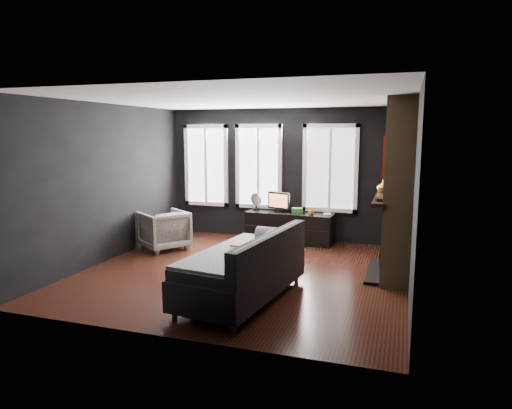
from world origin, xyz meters
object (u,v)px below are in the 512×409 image
(media_console, at_px, (290,227))
(book, at_px, (323,209))
(armchair, at_px, (164,228))
(mantel_vase, at_px, (383,187))
(mug, at_px, (311,212))
(sofa, at_px, (242,265))
(monitor, at_px, (279,201))

(media_console, bearing_deg, book, 4.27)
(book, bearing_deg, armchair, -155.10)
(media_console, distance_m, mantel_vase, 2.41)
(media_console, height_order, mug, mug)
(armchair, distance_m, book, 3.13)
(media_console, relative_size, mantel_vase, 8.32)
(sofa, bearing_deg, media_console, 100.56)
(monitor, height_order, book, monitor)
(armchair, relative_size, mug, 7.22)
(sofa, height_order, media_console, sofa)
(media_console, distance_m, book, 0.79)
(monitor, distance_m, book, 0.93)
(monitor, distance_m, mug, 0.74)
(sofa, relative_size, book, 10.74)
(armchair, xyz_separation_m, mantel_vase, (4.00, 0.15, 0.93))
(armchair, relative_size, book, 4.02)
(armchair, height_order, book, armchair)
(sofa, xyz_separation_m, media_console, (-0.18, 3.34, -0.16))
(book, bearing_deg, monitor, 177.85)
(book, distance_m, mantel_vase, 1.76)
(mantel_vase, bearing_deg, sofa, -127.43)
(sofa, distance_m, armchair, 3.09)
(media_console, bearing_deg, mug, -9.38)
(sofa, bearing_deg, book, 89.02)
(monitor, xyz_separation_m, book, (0.93, -0.03, -0.12))
(mug, distance_m, mantel_vase, 1.87)
(sofa, bearing_deg, mantel_vase, 60.10)
(armchair, bearing_deg, book, 149.98)
(armchair, height_order, monitor, monitor)
(armchair, xyz_separation_m, monitor, (1.90, 1.35, 0.43))
(mug, bearing_deg, media_console, 166.94)
(monitor, bearing_deg, mug, 4.97)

